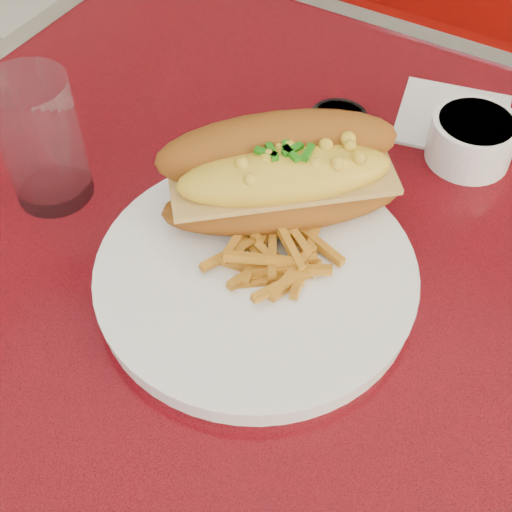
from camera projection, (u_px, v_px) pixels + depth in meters
The scene contains 9 objects.
diner_table at pixel (386, 378), 0.79m from camera, with size 1.23×0.83×0.77m.
dinner_plate at pixel (256, 275), 0.66m from camera, with size 0.32×0.32×0.02m.
mac_hoagie at pixel (282, 174), 0.67m from camera, with size 0.25×0.24×0.10m.
fries_pile at pixel (276, 242), 0.66m from camera, with size 0.10×0.09×0.03m, color orange, non-canonical shape.
fork at pixel (341, 270), 0.65m from camera, with size 0.04×0.16×0.00m.
gravy_ramekin at pixel (472, 138), 0.76m from camera, with size 0.10×0.10×0.05m.
sauce_cup_left at pixel (338, 126), 0.79m from camera, with size 0.08×0.08×0.03m.
water_tumbler at pixel (41, 141), 0.69m from camera, with size 0.08×0.08×0.14m, color silver.
paper_napkin at pixel (453, 118), 0.82m from camera, with size 0.12×0.12×0.00m, color white.
Camera 1 is at (0.08, -0.42, 1.30)m, focal length 50.00 mm.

